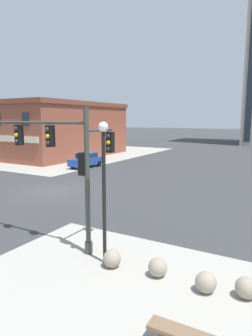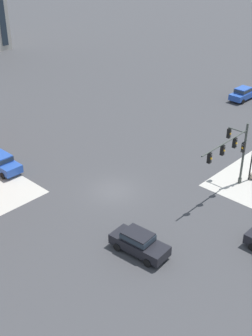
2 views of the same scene
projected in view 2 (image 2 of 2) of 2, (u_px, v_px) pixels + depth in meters
name	position (u px, v px, depth m)	size (l,w,h in m)	color
ground_plane	(113.00, 191.00, 40.01)	(320.00, 320.00, 0.00)	#38383A
traffic_signal_main	(233.00, 150.00, 38.45)	(6.89, 2.09, 5.92)	#383D38
car_main_northbound_near	(2.00, 162.00, 42.83)	(1.93, 4.42, 1.68)	#23479E
car_main_northbound_far	(243.00, 93.00, 59.48)	(4.43, 1.95, 1.68)	#23479E
car_main_southbound_far	(139.00, 242.00, 32.27)	(2.15, 4.53, 1.68)	black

